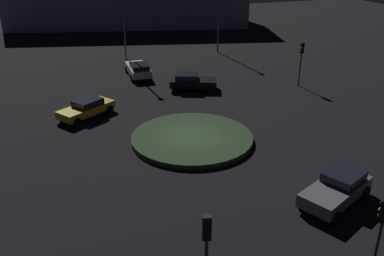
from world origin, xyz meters
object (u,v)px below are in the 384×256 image
at_px(car_yellow, 87,108).
at_px(traffic_light_west, 381,226).
at_px(traffic_light_west_near, 206,248).
at_px(streetlamp_east, 123,9).
at_px(car_grey, 337,188).
at_px(traffic_light_southeast, 301,56).
at_px(car_white, 138,69).
at_px(streetlamp_southeast, 219,3).
at_px(car_black, 192,81).

relative_size(car_yellow, traffic_light_west, 1.17).
xyz_separation_m(traffic_light_west_near, streetlamp_east, (32.64, -3.29, 2.87)).
relative_size(car_grey, traffic_light_southeast, 1.19).
bearing_deg(car_yellow, traffic_light_west_near, -118.45).
relative_size(car_white, traffic_light_west_near, 1.01).
relative_size(car_yellow, car_grey, 0.97).
xyz_separation_m(traffic_light_southeast, streetlamp_southeast, (13.99, 2.33, 2.82)).
height_order(car_white, car_black, car_black).
bearing_deg(streetlamp_southeast, car_black, 148.61).
relative_size(car_white, car_yellow, 0.97).
bearing_deg(car_yellow, car_black, -14.51).
xyz_separation_m(streetlamp_southeast, streetlamp_east, (-2.91, 11.40, 0.32)).
distance_m(car_black, traffic_light_west, 24.37).
bearing_deg(car_grey, streetlamp_southeast, -126.35).
relative_size(car_grey, traffic_light_west_near, 1.08).
relative_size(traffic_light_southeast, streetlamp_east, 0.41).
xyz_separation_m(car_black, streetlamp_southeast, (11.86, -7.24, 4.89)).
bearing_deg(traffic_light_southeast, car_yellow, -27.29).
relative_size(car_black, car_grey, 0.95).
bearing_deg(traffic_light_southeast, car_grey, 33.10).
relative_size(car_grey, traffic_light_west, 1.21).
bearing_deg(car_white, car_black, -144.61).
bearing_deg(traffic_light_west_near, traffic_light_southeast, -21.54).
bearing_deg(streetlamp_east, traffic_light_west, -174.38).
xyz_separation_m(car_black, traffic_light_southeast, (-2.13, -9.57, 2.07)).
distance_m(car_white, car_grey, 24.85).
bearing_deg(traffic_light_west_near, streetlamp_east, 11.00).
height_order(car_yellow, streetlamp_southeast, streetlamp_southeast).
distance_m(car_black, traffic_light_west_near, 24.95).
distance_m(car_yellow, streetlamp_southeast, 23.16).
bearing_deg(traffic_light_west, streetlamp_southeast, -22.16).
distance_m(car_yellow, streetlamp_east, 14.43).
distance_m(car_white, streetlamp_east, 6.37).
bearing_deg(car_black, streetlamp_southeast, 79.29).
xyz_separation_m(car_white, car_yellow, (-8.72, 5.82, -0.05)).
bearing_deg(traffic_light_west, car_grey, -33.03).
distance_m(car_yellow, car_black, 10.07).
xyz_separation_m(car_white, streetlamp_southeast, (6.52, -10.90, 4.90)).
bearing_deg(traffic_light_west, traffic_light_west_near, 75.46).
relative_size(car_yellow, streetlamp_east, 0.47).
height_order(car_black, car_grey, car_grey).
bearing_deg(traffic_light_west_near, car_white, 9.32).
distance_m(traffic_light_west, streetlamp_southeast, 37.15).
bearing_deg(streetlamp_southeast, car_grey, 169.29).
relative_size(traffic_light_west, traffic_light_west_near, 0.89).
relative_size(streetlamp_southeast, streetlamp_east, 0.93).
xyz_separation_m(traffic_light_west, streetlamp_southeast, (36.13, -8.14, 2.88)).
bearing_deg(car_black, traffic_light_west, -71.45).
bearing_deg(traffic_light_west_near, car_yellow, 22.45).
distance_m(car_white, car_black, 6.48).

